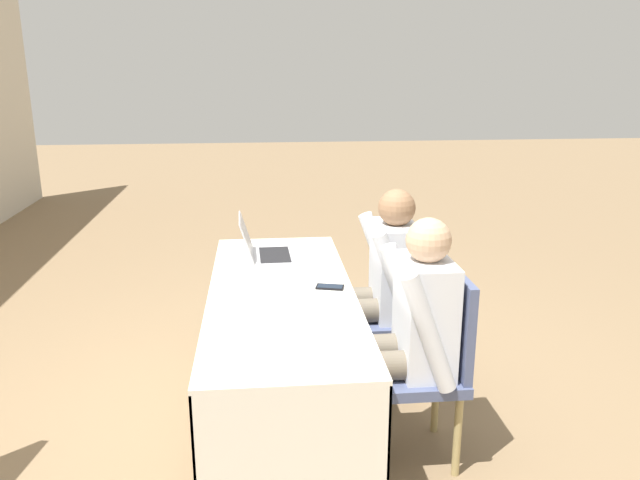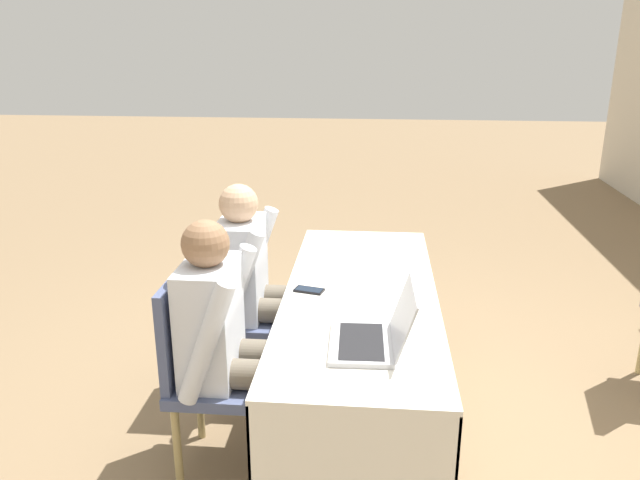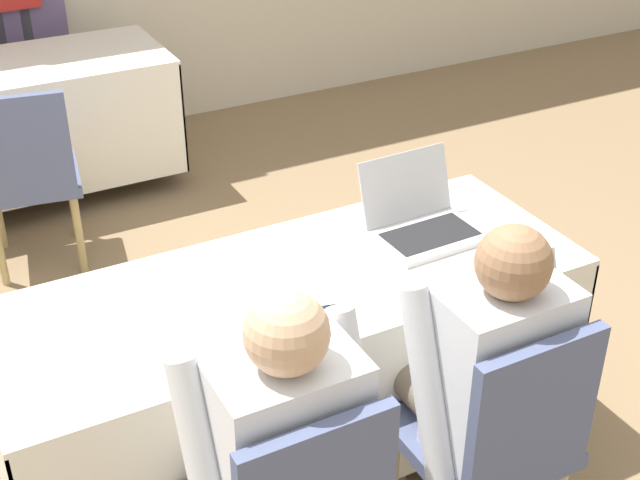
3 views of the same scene
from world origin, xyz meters
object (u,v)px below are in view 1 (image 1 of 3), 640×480
object	(u,v)px
chair_near_left	(428,358)
chair_near_right	(398,306)
person_checkered_shirt	(408,327)
person_white_shirt	(381,280)
cell_phone	(330,287)
laptop	(266,251)

from	to	relation	value
chair_near_left	chair_near_right	xyz separation A→B (m)	(0.64, 0.00, 0.00)
person_checkered_shirt	person_white_shirt	bearing A→B (deg)	-180.00
cell_phone	person_checkered_shirt	xyz separation A→B (m)	(-0.33, -0.32, -0.08)
person_checkered_shirt	person_white_shirt	world-z (taller)	same
person_checkered_shirt	person_white_shirt	xyz separation A→B (m)	(0.64, 0.00, 0.00)
person_checkered_shirt	person_white_shirt	distance (m)	0.64
chair_near_right	person_checkered_shirt	world-z (taller)	person_checkered_shirt
laptop	chair_near_left	bearing A→B (deg)	-141.06
chair_near_left	chair_near_right	bearing A→B (deg)	-180.00
laptop	person_white_shirt	xyz separation A→B (m)	(-0.21, -0.62, -0.12)
person_checkered_shirt	cell_phone	bearing A→B (deg)	-136.15
laptop	chair_near_left	xyz separation A→B (m)	(-0.84, -0.72, -0.28)
person_white_shirt	cell_phone	bearing A→B (deg)	-45.53
person_checkered_shirt	chair_near_right	bearing A→B (deg)	170.82
chair_near_right	person_white_shirt	size ratio (longest dim) A/B	0.78
cell_phone	laptop	bearing A→B (deg)	44.91
chair_near_left	cell_phone	bearing A→B (deg)	-128.11
laptop	chair_near_right	bearing A→B (deg)	-107.55
person_checkered_shirt	chair_near_left	bearing A→B (deg)	90.00
cell_phone	chair_near_left	xyz separation A→B (m)	(-0.33, -0.42, -0.24)
cell_phone	person_checkered_shirt	size ratio (longest dim) A/B	0.13
cell_phone	person_white_shirt	size ratio (longest dim) A/B	0.13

